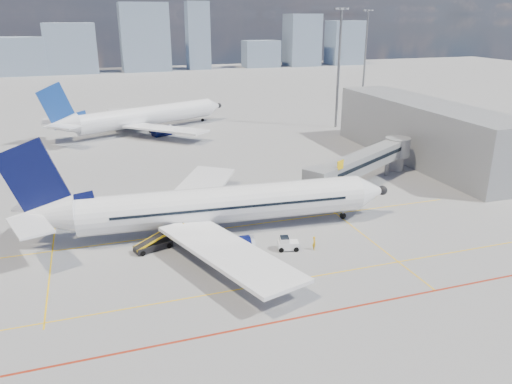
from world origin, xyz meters
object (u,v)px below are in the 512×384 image
baggage_tug (287,244)px  second_aircraft (141,117)px  cargo_dolly (240,256)px  ramp_worker (314,243)px  main_aircraft (209,207)px  belt_loader (154,244)px

baggage_tug → second_aircraft: bearing=111.4°
baggage_tug → cargo_dolly: bearing=-150.6°
ramp_worker → second_aircraft: bearing=21.6°
second_aircraft → baggage_tug: (8.38, -63.88, -2.48)m
main_aircraft → cargo_dolly: main_aircraft is taller
baggage_tug → belt_loader: bearing=175.0°
second_aircraft → belt_loader: bearing=-117.8°
main_aircraft → belt_loader: size_ratio=7.52×
main_aircraft → cargo_dolly: size_ratio=12.64×
baggage_tug → belt_loader: belt_loader is taller
baggage_tug → ramp_worker: size_ratio=1.58×
cargo_dolly → belt_loader: size_ratio=0.60×
main_aircraft → baggage_tug: 10.22m
belt_loader → ramp_worker: 17.33m
baggage_tug → ramp_worker: ramp_worker is taller
main_aircraft → baggage_tug: (6.80, -7.21, -2.48)m
main_aircraft → cargo_dolly: 9.16m
cargo_dolly → ramp_worker: cargo_dolly is taller
main_aircraft → second_aircraft: (-1.58, 56.67, 0.00)m
main_aircraft → ramp_worker: 12.79m
ramp_worker → belt_loader: bearing=83.2°
cargo_dolly → baggage_tug: bearing=-5.4°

